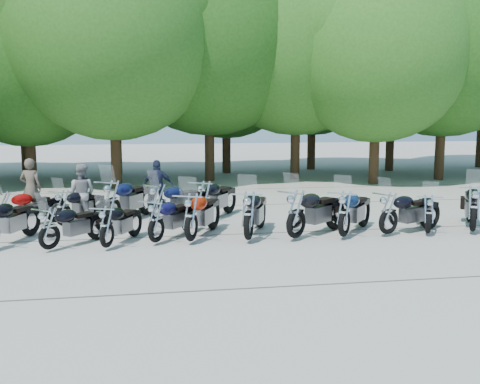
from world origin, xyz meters
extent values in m
plane|color=#9B968C|center=(0.00, 0.00, 0.00)|extent=(90.00, 90.00, 0.00)
cylinder|color=#3A2614|center=(-7.25, 12.84, 1.65)|extent=(0.44, 0.44, 3.31)
sphere|color=#286319|center=(-7.25, 12.84, 5.32)|extent=(7.31, 7.31, 7.31)
cylinder|color=#3A2614|center=(-3.57, 11.24, 1.97)|extent=(0.44, 0.44, 3.93)
sphere|color=#357721|center=(-3.57, 11.24, 6.33)|extent=(8.70, 8.70, 8.70)
cylinder|color=#3A2614|center=(0.54, 13.09, 2.06)|extent=(0.44, 0.44, 4.13)
sphere|color=#286319|center=(0.54, 13.09, 6.64)|extent=(9.13, 9.13, 9.13)
cylinder|color=#3A2614|center=(4.61, 13.20, 2.05)|extent=(0.44, 0.44, 4.09)
sphere|color=#357721|center=(4.61, 13.20, 6.58)|extent=(9.04, 9.04, 9.04)
cylinder|color=#3A2614|center=(7.55, 10.82, 1.81)|extent=(0.44, 0.44, 3.62)
sphere|color=#357721|center=(7.55, 10.82, 5.82)|extent=(8.00, 8.00, 8.00)
cylinder|color=#3A2614|center=(11.20, 11.78, 1.99)|extent=(0.44, 0.44, 3.98)
sphere|color=#286319|center=(11.20, 11.78, 6.40)|extent=(8.79, 8.79, 8.79)
cylinder|color=#3A2614|center=(-8.29, 16.97, 1.76)|extent=(0.44, 0.44, 3.52)
sphere|color=#357721|center=(-8.29, 16.97, 5.66)|extent=(7.78, 7.78, 7.78)
cylinder|color=#3A2614|center=(-3.76, 16.43, 1.71)|extent=(0.44, 0.44, 3.42)
sphere|color=#286319|center=(-3.76, 16.43, 5.50)|extent=(7.56, 7.56, 7.56)
cylinder|color=#3A2614|center=(1.80, 16.47, 1.78)|extent=(0.44, 0.44, 3.56)
sphere|color=#286319|center=(1.80, 16.47, 5.73)|extent=(7.88, 7.88, 7.88)
cylinder|color=#3A2614|center=(6.69, 17.47, 1.88)|extent=(0.44, 0.44, 3.76)
sphere|color=#286319|center=(6.69, 17.47, 6.04)|extent=(8.31, 8.31, 8.31)
cylinder|color=#3A2614|center=(10.68, 16.09, 1.81)|extent=(0.44, 0.44, 3.63)
sphere|color=#357721|center=(10.68, 16.09, 5.83)|extent=(8.02, 8.02, 8.02)
imported|color=brown|center=(-5.77, 4.89, 0.89)|extent=(0.73, 0.57, 1.78)
imported|color=gray|center=(-4.18, 3.77, 0.85)|extent=(0.99, 0.87, 1.69)
imported|color=#202844|center=(-2.01, 5.04, 0.83)|extent=(0.98, 0.41, 1.66)
camera|label=1|loc=(-2.36, -12.50, 3.10)|focal=42.00mm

